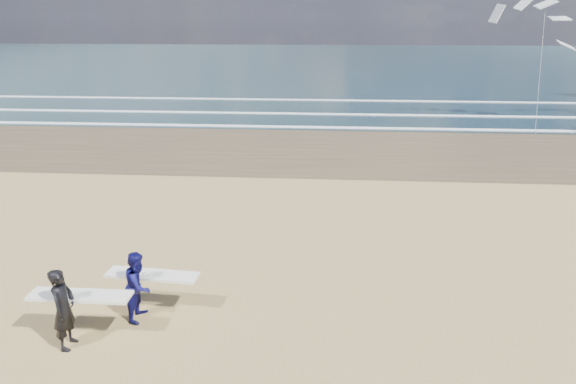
{
  "coord_description": "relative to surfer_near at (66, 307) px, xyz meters",
  "views": [
    {
      "loc": [
        5.57,
        -9.26,
        6.7
      ],
      "look_at": [
        4.41,
        6.0,
        1.45
      ],
      "focal_mm": 32.0,
      "sensor_mm": 36.0,
      "label": 1
    }
  ],
  "objects": [
    {
      "name": "ocean",
      "position": [
        19.79,
        72.26,
        -0.92
      ],
      "size": [
        220.0,
        100.0,
        0.02
      ],
      "primitive_type": "cube",
      "color": "#182C34",
      "rests_on": "ground"
    },
    {
      "name": "surfer_far",
      "position": [
        1.16,
        1.21,
        -0.09
      ],
      "size": [
        2.24,
        1.13,
        1.66
      ],
      "color": "#0F0E50",
      "rests_on": "ground"
    },
    {
      "name": "foam_breakers",
      "position": [
        19.79,
        28.36,
        -0.88
      ],
      "size": [
        220.0,
        11.7,
        0.05
      ],
      "color": "white",
      "rests_on": "ground"
    },
    {
      "name": "surfer_near",
      "position": [
        0.0,
        0.0,
        0.0
      ],
      "size": [
        2.2,
        0.95,
        1.82
      ],
      "color": "black",
      "rests_on": "ground"
    },
    {
      "name": "kite_1",
      "position": [
        18.67,
        25.24,
        3.91
      ],
      "size": [
        5.93,
        4.75,
        8.6
      ],
      "color": "slate",
      "rests_on": "ground"
    }
  ]
}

